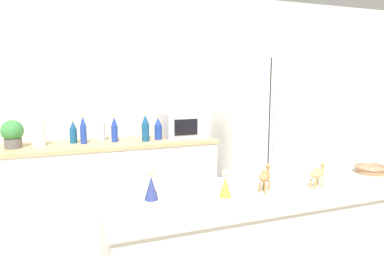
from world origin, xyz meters
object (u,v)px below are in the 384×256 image
paper_towel_roll (39,133)px  back_bottle_0 (83,130)px  camel_figurine_second (318,173)px  wise_man_figurine_purple (225,185)px  back_bottle_1 (145,128)px  back_bottle_4 (114,129)px  back_bottle_5 (102,127)px  refrigerator (253,132)px  microwave (184,125)px  back_bottle_3 (73,132)px  camel_figurine (265,176)px  potted_plant (12,133)px  back_bottle_2 (146,125)px  wise_man_figurine_crimson (151,186)px  back_bottle_6 (158,129)px  fruit_bowl (370,169)px

paper_towel_roll → back_bottle_0: 0.41m
camel_figurine_second → wise_man_figurine_purple: (-0.56, 0.04, -0.02)m
paper_towel_roll → back_bottle_1: (1.04, -0.08, 0.01)m
back_bottle_4 → back_bottle_1: bearing=-14.6°
back_bottle_1 → back_bottle_5: size_ratio=0.93×
back_bottle_1 → refrigerator: bearing=1.0°
back_bottle_5 → microwave: bearing=-3.8°
paper_towel_roll → back_bottle_1: size_ratio=0.91×
back_bottle_3 → camel_figurine: back_bottle_3 is taller
back_bottle_3 → wise_man_figurine_purple: bearing=-71.9°
camel_figurine → potted_plant: bearing=125.9°
potted_plant → back_bottle_3: size_ratio=1.14×
camel_figurine → back_bottle_5: bearing=107.0°
microwave → back_bottle_4: (-0.79, -0.02, -0.01)m
back_bottle_2 → wise_man_figurine_crimson: 2.07m
back_bottle_6 → potted_plant: bearing=179.0°
potted_plant → camel_figurine_second: size_ratio=1.91×
back_bottle_5 → fruit_bowl: back_bottle_5 is taller
microwave → refrigerator: bearing=-5.4°
back_bottle_0 → fruit_bowl: (1.70, -1.99, -0.07)m
back_bottle_3 → fruit_bowl: 2.74m
camel_figurine → camel_figurine_second: bearing=-8.8°
back_bottle_0 → back_bottle_3: back_bottle_0 is taller
camel_figurine → wise_man_figurine_purple: 0.25m
back_bottle_1 → camel_figurine: size_ratio=2.03×
back_bottle_0 → back_bottle_4: bearing=0.1°
back_bottle_0 → wise_man_figurine_purple: 2.17m
back_bottle_4 → wise_man_figurine_purple: back_bottle_4 is taller
potted_plant → wise_man_figurine_purple: bearing=-58.9°
fruit_bowl → wise_man_figurine_crimson: size_ratio=1.16×
back_bottle_0 → back_bottle_1: back_bottle_0 is taller
back_bottle_5 → back_bottle_6: bearing=-10.6°
microwave → back_bottle_5: (-0.91, 0.06, 0.01)m
potted_plant → back_bottle_1: (1.28, -0.08, -0.00)m
back_bottle_2 → camel_figurine_second: 2.22m
back_bottle_2 → wise_man_figurine_purple: size_ratio=2.18×
back_bottle_6 → camel_figurine_second: 2.13m
potted_plant → back_bottle_6: size_ratio=1.08×
microwave → back_bottle_0: 1.11m
refrigerator → back_bottle_6: 1.18m
back_bottle_6 → wise_man_figurine_purple: size_ratio=1.72×
back_bottle_0 → back_bottle_2: (0.67, 0.04, 0.01)m
refrigerator → back_bottle_2: refrigerator is taller
refrigerator → paper_towel_roll: (-2.37, 0.06, 0.11)m
microwave → fruit_bowl: (0.60, -2.02, -0.07)m
back_bottle_6 → camel_figurine: (0.07, -2.04, 0.01)m
potted_plant → fruit_bowl: (2.35, -1.99, -0.07)m
refrigerator → back_bottle_6: refrigerator is taller
paper_towel_roll → back_bottle_3: size_ratio=1.12×
paper_towel_roll → camel_figurine: size_ratio=1.84×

